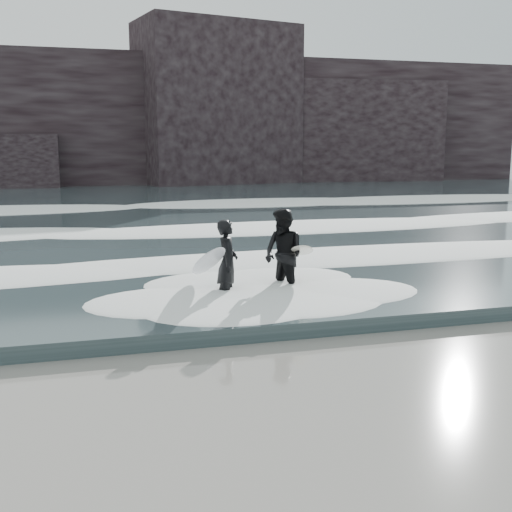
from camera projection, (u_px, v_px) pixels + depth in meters
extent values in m
plane|color=#80765A|center=(267.00, 422.00, 7.83)|extent=(120.00, 120.00, 0.00)
cube|color=#2E3D3F|center=(114.00, 203.00, 35.27)|extent=(90.00, 52.00, 0.30)
cube|color=black|center=(98.00, 123.00, 50.54)|extent=(70.00, 9.00, 10.00)
ellipsoid|color=white|center=(164.00, 261.00, 16.29)|extent=(60.00, 3.20, 0.20)
ellipsoid|color=white|center=(137.00, 227.00, 22.91)|extent=(60.00, 4.00, 0.24)
ellipsoid|color=white|center=(119.00, 204.00, 31.43)|extent=(60.00, 4.80, 0.30)
imported|color=black|center=(227.00, 263.00, 13.37)|extent=(0.62, 0.76, 1.80)
ellipsoid|color=white|center=(208.00, 262.00, 13.30)|extent=(0.67, 1.76, 0.94)
imported|color=black|center=(284.00, 255.00, 13.84)|extent=(1.10, 1.19, 1.97)
ellipsoid|color=silver|center=(302.00, 250.00, 13.94)|extent=(1.06, 1.88, 0.58)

